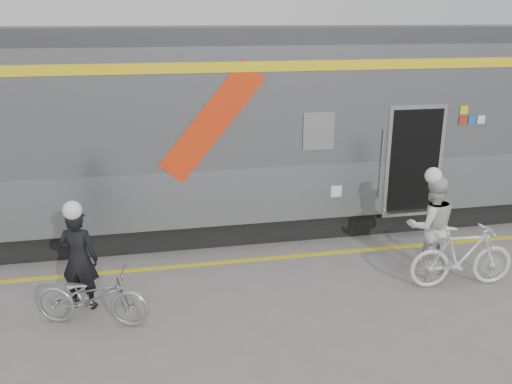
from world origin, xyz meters
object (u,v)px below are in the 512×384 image
object	(u,v)px
bicycle_left	(92,297)
woman	(431,226)
bicycle_right	(462,256)
man	(79,259)

from	to	relation	value
bicycle_left	woman	distance (m)	5.62
bicycle_left	bicycle_right	bearing A→B (deg)	-72.84
man	woman	bearing A→B (deg)	-162.84
bicycle_right	man	bearing A→B (deg)	89.15
man	woman	world-z (taller)	woman
bicycle_right	bicycle_left	bearing A→B (deg)	94.33
bicycle_right	woman	bearing A→B (deg)	32.90
woman	bicycle_right	distance (m)	0.72
man	bicycle_right	distance (m)	6.11
bicycle_left	woman	xyz separation A→B (m)	(5.58, 0.55, 0.44)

